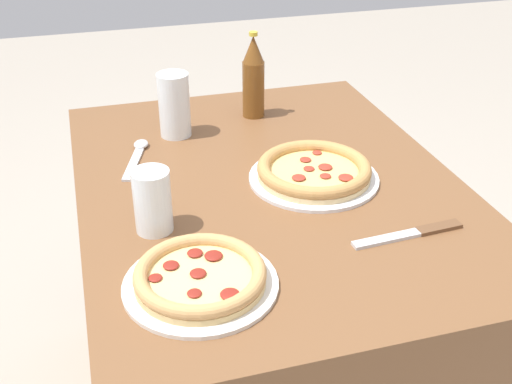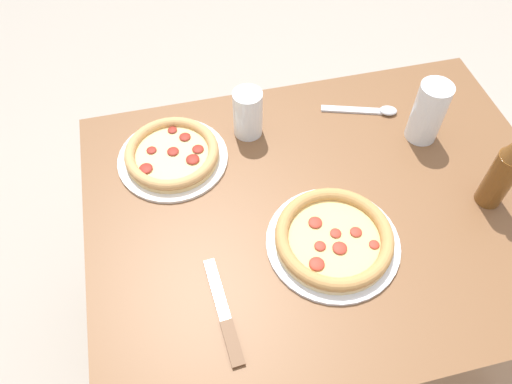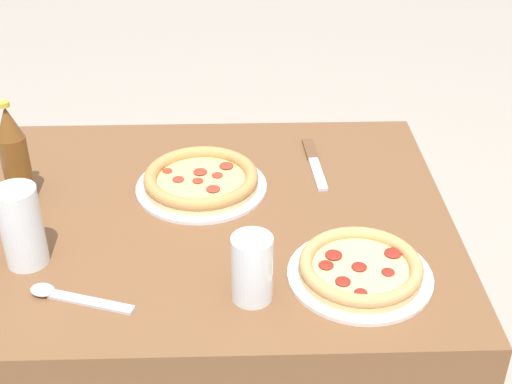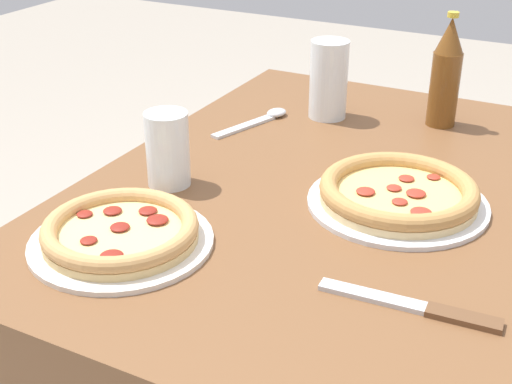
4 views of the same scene
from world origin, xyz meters
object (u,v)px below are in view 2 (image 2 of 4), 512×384
at_px(pizza_salami, 334,239).
at_px(glass_lemonade, 248,114).
at_px(glass_mango_juice, 428,114).
at_px(beer_bottle, 506,169).
at_px(pizza_pepperoni, 172,154).
at_px(knife, 224,315).
at_px(spoon, 372,110).

height_order(pizza_salami, glass_lemonade, glass_lemonade).
relative_size(glass_mango_juice, beer_bottle, 0.70).
height_order(pizza_pepperoni, glass_mango_juice, glass_mango_juice).
distance_m(pizza_salami, knife, 0.28).
relative_size(glass_mango_juice, glass_lemonade, 1.26).
relative_size(glass_lemonade, knife, 0.55).
height_order(knife, spoon, spoon).
relative_size(pizza_pepperoni, glass_lemonade, 2.10).
distance_m(pizza_pepperoni, knife, 0.42).
bearing_deg(beer_bottle, spoon, -65.23).
distance_m(pizza_pepperoni, spoon, 0.53).
xyz_separation_m(pizza_salami, spoon, (-0.23, -0.35, -0.01)).
height_order(glass_mango_juice, glass_lemonade, glass_mango_juice).
bearing_deg(knife, spoon, -136.42).
distance_m(glass_mango_juice, spoon, 0.15).
relative_size(beer_bottle, spoon, 1.16).
xyz_separation_m(glass_lemonade, beer_bottle, (-0.48, 0.33, 0.05)).
relative_size(pizza_salami, spoon, 1.46).
bearing_deg(pizza_pepperoni, glass_lemonade, -166.09).
height_order(pizza_salami, spoon, pizza_salami).
bearing_deg(glass_lemonade, beer_bottle, 145.29).
xyz_separation_m(pizza_pepperoni, beer_bottle, (-0.68, 0.28, 0.09)).
bearing_deg(glass_mango_juice, spoon, -50.88).
xyz_separation_m(pizza_pepperoni, knife, (-0.04, 0.42, -0.02)).
height_order(pizza_salami, pizza_pepperoni, pizza_salami).
distance_m(pizza_pepperoni, glass_lemonade, 0.21).
distance_m(pizza_salami, pizza_pepperoni, 0.43).
relative_size(pizza_salami, glass_lemonade, 2.26).
bearing_deg(pizza_salami, beer_bottle, -175.45).
bearing_deg(pizza_pepperoni, glass_mango_juice, 174.00).
bearing_deg(glass_mango_juice, pizza_salami, 38.42).
xyz_separation_m(pizza_pepperoni, spoon, (-0.53, -0.04, -0.01)).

